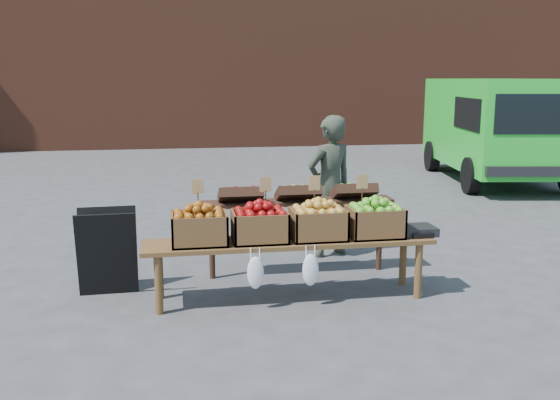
{
  "coord_description": "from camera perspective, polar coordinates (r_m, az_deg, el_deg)",
  "views": [
    {
      "loc": [
        -1.88,
        -5.45,
        2.05
      ],
      "look_at": [
        -0.85,
        0.56,
        0.85
      ],
      "focal_mm": 40.0,
      "sensor_mm": 36.0,
      "label": 1
    }
  ],
  "objects": [
    {
      "name": "vendor",
      "position": [
        7.21,
        4.57,
        1.25
      ],
      "size": [
        0.7,
        0.59,
        1.64
      ],
      "primitive_type": "imported",
      "rotation": [
        0.0,
        0.0,
        3.53
      ],
      "color": "#31382C",
      "rests_on": "ground"
    },
    {
      "name": "ground",
      "position": [
        6.12,
        8.9,
        -8.58
      ],
      "size": [
        80.0,
        80.0,
        0.0
      ],
      "primitive_type": "plane",
      "color": "#464648"
    },
    {
      "name": "crate_green_apples",
      "position": [
        5.97,
        8.65,
        -1.98
      ],
      "size": [
        0.5,
        0.4,
        0.28
      ],
      "primitive_type": null,
      "color": "#3A991C",
      "rests_on": "display_bench"
    },
    {
      "name": "chalkboard_sign",
      "position": [
        6.2,
        -15.5,
        -4.56
      ],
      "size": [
        0.56,
        0.33,
        0.84
      ],
      "primitive_type": null,
      "rotation": [
        0.0,
        0.0,
        0.04
      ],
      "color": "black",
      "rests_on": "ground"
    },
    {
      "name": "display_bench",
      "position": [
        5.88,
        0.82,
        -6.34
      ],
      "size": [
        2.7,
        0.56,
        0.57
      ],
      "primitive_type": null,
      "color": "brown",
      "rests_on": "ground"
    },
    {
      "name": "crate_golden_apples",
      "position": [
        5.68,
        -7.38,
        -2.62
      ],
      "size": [
        0.5,
        0.4,
        0.28
      ],
      "primitive_type": null,
      "color": "#A54D0F",
      "rests_on": "display_bench"
    },
    {
      "name": "delivery_van",
      "position": [
        13.18,
        19.15,
        6.01
      ],
      "size": [
        2.77,
        4.79,
        2.03
      ],
      "primitive_type": null,
      "rotation": [
        0.0,
        0.0,
        -0.16
      ],
      "color": "green",
      "rests_on": "ground"
    },
    {
      "name": "crate_red_apples",
      "position": [
        5.82,
        3.5,
        -2.2
      ],
      "size": [
        0.5,
        0.4,
        0.28
      ],
      "primitive_type": null,
      "color": "gold",
      "rests_on": "display_bench"
    },
    {
      "name": "back_table",
      "position": [
        6.54,
        1.62,
        -2.41
      ],
      "size": [
        2.1,
        0.44,
        1.04
      ],
      "primitive_type": null,
      "color": "#301C13",
      "rests_on": "ground"
    },
    {
      "name": "weighing_scale",
      "position": [
        6.14,
        12.4,
        -2.71
      ],
      "size": [
        0.34,
        0.3,
        0.08
      ],
      "primitive_type": "cube",
      "color": "black",
      "rests_on": "display_bench"
    },
    {
      "name": "crate_russet_pears",
      "position": [
        5.73,
        -1.87,
        -2.42
      ],
      "size": [
        0.5,
        0.4,
        0.28
      ],
      "primitive_type": null,
      "color": "maroon",
      "rests_on": "display_bench"
    }
  ]
}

